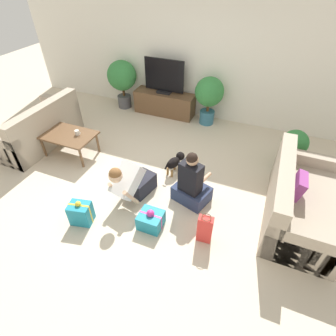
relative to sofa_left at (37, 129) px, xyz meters
name	(u,v)px	position (x,y,z in m)	size (l,w,h in m)	color
ground_plane	(142,180)	(2.40, -0.26, -0.31)	(16.00, 16.00, 0.00)	beige
wall_back	(194,57)	(2.40, 2.37, 0.99)	(8.40, 0.06, 2.60)	white
sofa_left	(37,129)	(0.00, 0.00, 0.00)	(0.89, 1.73, 0.86)	tan
sofa_right	(298,203)	(4.80, -0.12, 0.00)	(0.89, 1.73, 0.86)	tan
coffee_table	(68,136)	(0.84, -0.08, 0.08)	(0.97, 0.63, 0.44)	brown
tv_console	(164,103)	(1.83, 2.09, -0.05)	(1.40, 0.42, 0.52)	brown
tv	(164,78)	(1.83, 2.09, 0.55)	(0.92, 0.20, 0.75)	black
potted_plant_corner_right	(294,145)	(4.65, 1.09, 0.16)	(0.45, 0.45, 0.73)	beige
potted_plant_back_right	(209,95)	(2.88, 2.04, 0.36)	(0.61, 0.61, 1.04)	#336B84
potted_plant_back_left	(122,78)	(0.78, 2.04, 0.42)	(0.68, 0.68, 1.12)	#4C4C51
person_kneeling	(132,182)	(2.47, -0.67, 0.04)	(0.48, 0.83, 0.79)	#23232D
person_sitting	(191,185)	(3.31, -0.36, 0.02)	(0.61, 0.57, 0.92)	#283351
dog	(175,161)	(2.84, 0.18, -0.08)	(0.26, 0.47, 0.34)	black
gift_box_a	(151,220)	(2.96, -1.05, -0.18)	(0.33, 0.31, 0.31)	teal
gift_box_b	(81,213)	(2.02, -1.35, -0.14)	(0.34, 0.29, 0.40)	teal
gift_bag_a	(205,229)	(3.71, -0.99, -0.09)	(0.20, 0.14, 0.46)	red
mug	(77,133)	(1.02, -0.02, 0.18)	(0.12, 0.08, 0.09)	silver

